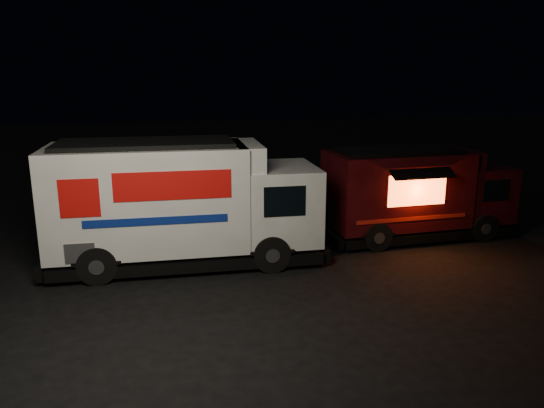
% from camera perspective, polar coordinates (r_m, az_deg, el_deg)
% --- Properties ---
extents(ground, '(80.00, 80.00, 0.00)m').
position_cam_1_polar(ground, '(12.42, -0.31, -8.29)').
color(ground, black).
rests_on(ground, ground).
extents(white_truck, '(6.91, 2.45, 3.12)m').
position_cam_1_polar(white_truck, '(13.30, -9.19, 0.14)').
color(white_truck, white).
rests_on(white_truck, ground).
extents(red_truck, '(5.79, 2.54, 2.62)m').
position_cam_1_polar(red_truck, '(15.90, 15.49, 1.19)').
color(red_truck, '#3E0B0F').
rests_on(red_truck, ground).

